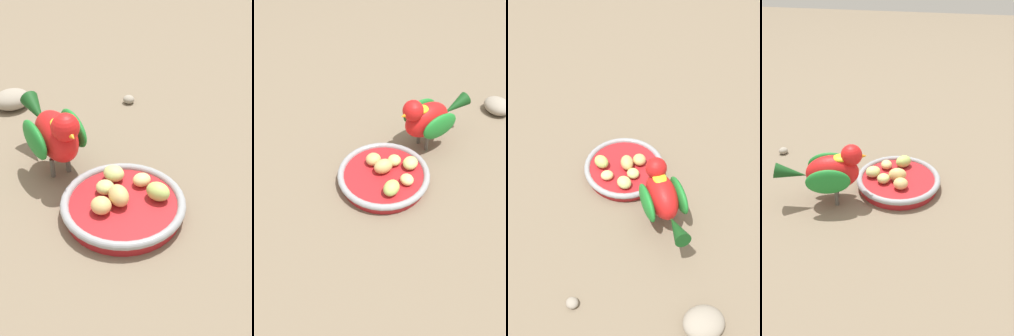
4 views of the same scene
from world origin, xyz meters
The scene contains 11 objects.
ground_plane centered at (0.00, 0.00, 0.00)m, with size 4.00×4.00×0.00m, color #756651.
feeding_bowl centered at (-0.01, 0.00, 0.02)m, with size 0.19×0.19×0.03m.
apple_piece_0 centered at (-0.01, 0.01, 0.04)m, with size 0.04×0.03×0.03m, color tan.
apple_piece_1 centered at (-0.01, -0.05, 0.03)m, with size 0.04×0.03×0.03m, color #B2CC66.
apple_piece_2 centered at (0.02, 0.02, 0.03)m, with size 0.03×0.03×0.02m, color #C6D17A.
apple_piece_3 centered at (0.05, 0.00, 0.03)m, with size 0.03×0.03×0.02m, color #C6D17A.
apple_piece_4 centered at (-0.02, 0.04, 0.03)m, with size 0.03×0.03×0.02m, color tan.
apple_piece_5 centered at (0.03, -0.04, 0.03)m, with size 0.03×0.03×0.02m, color #E5C67F.
parrot centered at (0.12, 0.08, 0.08)m, with size 0.19×0.11×0.13m.
rock_large centered at (0.35, 0.13, 0.02)m, with size 0.07×0.06×0.04m, color gray.
pebble_0 centered at (0.31, -0.09, 0.01)m, with size 0.02×0.02×0.02m, color gray.
Camera 1 is at (-0.54, 0.14, 0.51)m, focal length 53.28 mm.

